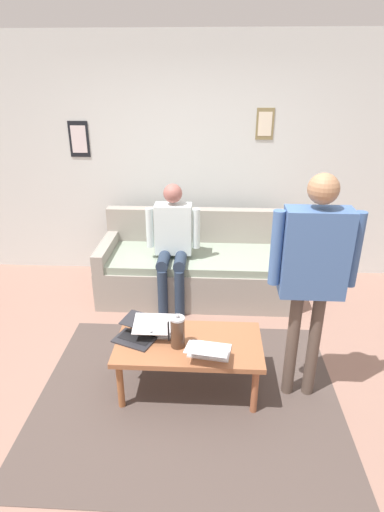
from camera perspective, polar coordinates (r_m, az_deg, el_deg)
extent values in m
plane|color=#926C5E|center=(3.42, -0.92, -17.71)|extent=(7.68, 7.68, 0.00)
cube|color=#4C3F3A|center=(3.34, -0.53, -18.76)|extent=(2.29, 1.88, 0.01)
cube|color=silver|center=(4.84, 0.80, 13.00)|extent=(7.04, 0.10, 2.70)
cube|color=black|center=(4.98, -15.39, 15.37)|extent=(0.22, 0.02, 0.39)
cube|color=silver|center=(4.97, -15.43, 15.35)|extent=(0.17, 0.00, 0.30)
cube|color=olive|center=(4.75, 10.09, 17.60)|extent=(0.19, 0.02, 0.33)
cube|color=beige|center=(4.74, 10.10, 17.59)|extent=(0.15, 0.00, 0.25)
cube|color=gray|center=(4.56, 0.43, -2.92)|extent=(2.04, 0.88, 0.42)
cube|color=gray|center=(4.43, 0.42, -0.15)|extent=(1.80, 0.80, 0.08)
cube|color=gray|center=(4.72, 0.65, 3.89)|extent=(2.04, 0.14, 0.46)
cube|color=gray|center=(4.49, 12.75, 0.38)|extent=(0.12, 0.88, 0.20)
cube|color=gray|center=(4.57, -11.66, 0.90)|extent=(0.12, 0.88, 0.20)
cube|color=#985C3A|center=(3.16, -0.44, -12.13)|extent=(1.10, 0.59, 0.04)
cylinder|color=#A05A3A|center=(3.13, 8.69, -17.95)|extent=(0.05, 0.05, 0.39)
cylinder|color=#9F5C35|center=(3.18, -9.90, -17.26)|extent=(0.05, 0.05, 0.39)
cylinder|color=#A16538|center=(3.49, 8.03, -12.87)|extent=(0.05, 0.05, 0.39)
cylinder|color=#9F643F|center=(3.53, -8.29, -12.35)|extent=(0.05, 0.05, 0.39)
cube|color=silver|center=(3.28, -4.90, -10.17)|extent=(0.32, 0.23, 0.01)
cube|color=black|center=(3.26, -4.95, -10.24)|extent=(0.27, 0.14, 0.00)
cube|color=silver|center=(3.15, -5.19, -9.38)|extent=(0.32, 0.21, 0.06)
cube|color=#221B30|center=(3.15, -5.18, -9.35)|extent=(0.29, 0.19, 0.05)
cube|color=silver|center=(3.06, 2.47, -12.99)|extent=(0.32, 0.25, 0.01)
cube|color=black|center=(3.04, 2.42, -13.06)|extent=(0.26, 0.16, 0.00)
cube|color=silver|center=(2.90, 2.10, -12.76)|extent=(0.32, 0.24, 0.04)
cube|color=#B0DBF3|center=(2.90, 2.11, -12.73)|extent=(0.29, 0.21, 0.03)
cube|color=#28282D|center=(3.19, -7.98, -11.40)|extent=(0.35, 0.30, 0.01)
cube|color=black|center=(3.20, -7.83, -11.14)|extent=(0.28, 0.21, 0.00)
cube|color=#28282D|center=(3.21, -7.02, -8.94)|extent=(0.35, 0.29, 0.02)
cube|color=#2D3025|center=(3.21, -7.04, -8.96)|extent=(0.31, 0.26, 0.02)
cylinder|color=#4C3323|center=(3.05, -2.00, -10.60)|extent=(0.10, 0.10, 0.23)
cylinder|color=#B7B7BC|center=(2.98, -2.04, -8.66)|extent=(0.11, 0.11, 0.02)
sphere|color=#B2B2B7|center=(2.97, -2.04, -8.28)|extent=(0.03, 0.03, 0.03)
cube|color=black|center=(3.05, -3.28, -10.37)|extent=(0.01, 0.01, 0.16)
cylinder|color=brown|center=(3.23, 16.51, -11.88)|extent=(0.09, 0.09, 0.87)
cylinder|color=brown|center=(3.19, 13.71, -11.92)|extent=(0.09, 0.09, 0.87)
cube|color=#416198|center=(2.85, 16.70, 0.34)|extent=(0.44, 0.20, 0.62)
cylinder|color=#416198|center=(2.91, 21.71, 0.76)|extent=(0.08, 0.08, 0.52)
cylinder|color=#416198|center=(2.79, 11.62, 1.06)|extent=(0.08, 0.08, 0.52)
sphere|color=#9F7251|center=(2.71, 17.80, 8.84)|extent=(0.20, 0.20, 0.20)
cylinder|color=#263246|center=(4.14, -1.74, -5.26)|extent=(0.10, 0.10, 0.50)
cylinder|color=#263246|center=(4.16, -4.09, -5.19)|extent=(0.10, 0.10, 0.50)
cylinder|color=#263246|center=(4.16, -1.59, -0.45)|extent=(0.12, 0.40, 0.12)
cylinder|color=#263246|center=(4.18, -3.92, -0.39)|extent=(0.12, 0.40, 0.12)
cube|color=silver|center=(4.24, -2.59, 3.79)|extent=(0.37, 0.20, 0.52)
cylinder|color=silver|center=(4.17, 0.59, 3.83)|extent=(0.08, 0.08, 0.42)
cylinder|color=silver|center=(4.21, -5.88, 3.93)|extent=(0.08, 0.08, 0.42)
sphere|color=#9F6058|center=(4.12, -2.69, 8.68)|extent=(0.19, 0.19, 0.19)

